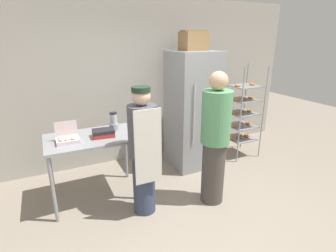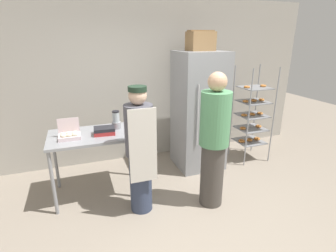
{
  "view_description": "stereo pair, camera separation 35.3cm",
  "coord_description": "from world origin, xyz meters",
  "px_view_note": "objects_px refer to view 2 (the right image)",
  "views": [
    {
      "loc": [
        -1.51,
        -2.21,
        2.16
      ],
      "look_at": [
        -0.06,
        0.81,
        1.02
      ],
      "focal_mm": 28.0,
      "sensor_mm": 36.0,
      "label": 1
    },
    {
      "loc": [
        -1.18,
        -2.35,
        2.16
      ],
      "look_at": [
        -0.06,
        0.81,
        1.02
      ],
      "focal_mm": 28.0,
      "sensor_mm": 36.0,
      "label": 2
    }
  ],
  "objects_px": {
    "cardboard_storage_box": "(201,41)",
    "person_baker": "(140,150)",
    "donut_box": "(69,135)",
    "person_customer": "(214,141)",
    "blender_pitcher": "(116,121)",
    "refrigerator": "(199,111)",
    "baking_rack": "(252,116)",
    "binder_stack": "(104,131)"
  },
  "relations": [
    {
      "from": "refrigerator",
      "to": "cardboard_storage_box",
      "type": "xyz_separation_m",
      "value": [
        0.02,
        0.08,
        1.13
      ]
    },
    {
      "from": "blender_pitcher",
      "to": "person_customer",
      "type": "height_order",
      "value": "person_customer"
    },
    {
      "from": "donut_box",
      "to": "blender_pitcher",
      "type": "relative_size",
      "value": 1.05
    },
    {
      "from": "cardboard_storage_box",
      "to": "person_baker",
      "type": "height_order",
      "value": "cardboard_storage_box"
    },
    {
      "from": "person_baker",
      "to": "person_customer",
      "type": "height_order",
      "value": "person_customer"
    },
    {
      "from": "person_customer",
      "to": "donut_box",
      "type": "bearing_deg",
      "value": 157.74
    },
    {
      "from": "donut_box",
      "to": "binder_stack",
      "type": "distance_m",
      "value": 0.45
    },
    {
      "from": "binder_stack",
      "to": "baking_rack",
      "type": "bearing_deg",
      "value": 6.89
    },
    {
      "from": "refrigerator",
      "to": "cardboard_storage_box",
      "type": "relative_size",
      "value": 4.86
    },
    {
      "from": "baking_rack",
      "to": "cardboard_storage_box",
      "type": "height_order",
      "value": "cardboard_storage_box"
    },
    {
      "from": "person_baker",
      "to": "blender_pitcher",
      "type": "bearing_deg",
      "value": 102.9
    },
    {
      "from": "blender_pitcher",
      "to": "binder_stack",
      "type": "relative_size",
      "value": 0.9
    },
    {
      "from": "cardboard_storage_box",
      "to": "person_customer",
      "type": "relative_size",
      "value": 0.23
    },
    {
      "from": "baking_rack",
      "to": "refrigerator",
      "type": "bearing_deg",
      "value": 175.95
    },
    {
      "from": "binder_stack",
      "to": "person_customer",
      "type": "height_order",
      "value": "person_customer"
    },
    {
      "from": "binder_stack",
      "to": "person_customer",
      "type": "distance_m",
      "value": 1.47
    },
    {
      "from": "person_baker",
      "to": "person_customer",
      "type": "relative_size",
      "value": 0.92
    },
    {
      "from": "cardboard_storage_box",
      "to": "person_baker",
      "type": "distance_m",
      "value": 2.05
    },
    {
      "from": "refrigerator",
      "to": "cardboard_storage_box",
      "type": "distance_m",
      "value": 1.13
    },
    {
      "from": "cardboard_storage_box",
      "to": "person_customer",
      "type": "bearing_deg",
      "value": -106.27
    },
    {
      "from": "baking_rack",
      "to": "person_customer",
      "type": "height_order",
      "value": "person_customer"
    },
    {
      "from": "person_baker",
      "to": "refrigerator",
      "type": "bearing_deg",
      "value": 36.46
    },
    {
      "from": "person_baker",
      "to": "person_customer",
      "type": "bearing_deg",
      "value": -11.09
    },
    {
      "from": "blender_pitcher",
      "to": "refrigerator",
      "type": "bearing_deg",
      "value": 8.41
    },
    {
      "from": "refrigerator",
      "to": "binder_stack",
      "type": "relative_size",
      "value": 6.71
    },
    {
      "from": "cardboard_storage_box",
      "to": "person_customer",
      "type": "height_order",
      "value": "cardboard_storage_box"
    },
    {
      "from": "refrigerator",
      "to": "blender_pitcher",
      "type": "xyz_separation_m",
      "value": [
        -1.42,
        -0.21,
        0.05
      ]
    },
    {
      "from": "blender_pitcher",
      "to": "binder_stack",
      "type": "bearing_deg",
      "value": -136.44
    },
    {
      "from": "donut_box",
      "to": "person_customer",
      "type": "height_order",
      "value": "person_customer"
    },
    {
      "from": "binder_stack",
      "to": "blender_pitcher",
      "type": "bearing_deg",
      "value": 43.56
    },
    {
      "from": "blender_pitcher",
      "to": "person_baker",
      "type": "height_order",
      "value": "person_baker"
    },
    {
      "from": "blender_pitcher",
      "to": "cardboard_storage_box",
      "type": "bearing_deg",
      "value": 11.58
    },
    {
      "from": "baking_rack",
      "to": "person_baker",
      "type": "xyz_separation_m",
      "value": [
        -2.28,
        -0.85,
        0.03
      ]
    },
    {
      "from": "cardboard_storage_box",
      "to": "person_baker",
      "type": "bearing_deg",
      "value": -141.51
    },
    {
      "from": "baking_rack",
      "to": "person_customer",
      "type": "xyz_separation_m",
      "value": [
        -1.36,
        -1.04,
        0.08
      ]
    },
    {
      "from": "baking_rack",
      "to": "donut_box",
      "type": "relative_size",
      "value": 6.19
    },
    {
      "from": "donut_box",
      "to": "blender_pitcher",
      "type": "height_order",
      "value": "blender_pitcher"
    },
    {
      "from": "refrigerator",
      "to": "binder_stack",
      "type": "height_order",
      "value": "refrigerator"
    },
    {
      "from": "refrigerator",
      "to": "cardboard_storage_box",
      "type": "height_order",
      "value": "cardboard_storage_box"
    },
    {
      "from": "baking_rack",
      "to": "binder_stack",
      "type": "relative_size",
      "value": 5.83
    },
    {
      "from": "cardboard_storage_box",
      "to": "person_baker",
      "type": "relative_size",
      "value": 0.25
    },
    {
      "from": "baking_rack",
      "to": "person_baker",
      "type": "relative_size",
      "value": 1.04
    }
  ]
}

